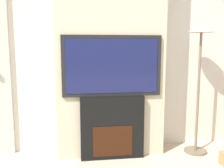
# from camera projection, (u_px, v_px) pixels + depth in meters

# --- Properties ---
(wall_back) EXTENTS (6.00, 0.06, 2.70)m
(wall_back) POSITION_uv_depth(u_px,v_px,m) (108.00, 43.00, 3.12)
(wall_back) COLOR silver
(wall_back) RESTS_ON ground_plane
(chimney_breast) EXTENTS (1.27, 0.32, 2.70)m
(chimney_breast) POSITION_uv_depth(u_px,v_px,m) (110.00, 43.00, 2.94)
(chimney_breast) COLOR beige
(chimney_breast) RESTS_ON ground_plane
(fireplace) EXTENTS (0.74, 0.15, 0.74)m
(fireplace) POSITION_uv_depth(u_px,v_px,m) (112.00, 127.00, 2.92)
(fireplace) COLOR black
(fireplace) RESTS_ON ground_plane
(television) EXTENTS (1.13, 0.07, 0.69)m
(television) POSITION_uv_depth(u_px,v_px,m) (112.00, 66.00, 2.82)
(television) COLOR black
(television) RESTS_ON fireplace
(floor_lamp) EXTENTS (0.30, 0.30, 1.57)m
(floor_lamp) POSITION_uv_depth(u_px,v_px,m) (200.00, 55.00, 2.95)
(floor_lamp) COLOR #726651
(floor_lamp) RESTS_ON ground_plane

